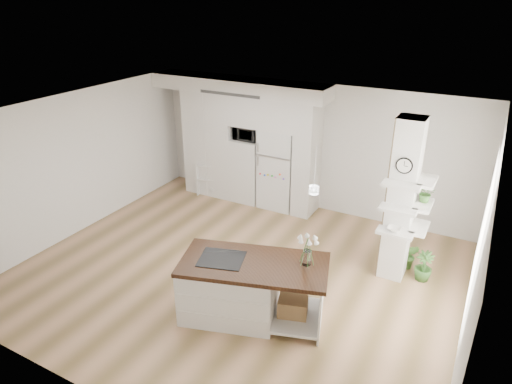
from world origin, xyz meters
TOP-DOWN VIEW (x-y plane):
  - floor at (0.00, 0.00)m, footprint 7.00×6.00m
  - room at (0.00, 0.00)m, footprint 7.04×6.04m
  - cabinet_wall at (-1.45, 2.67)m, footprint 4.00×0.71m
  - refrigerator at (-0.53, 2.68)m, footprint 0.78×0.69m
  - column at (2.38, 1.13)m, footprint 0.69×0.90m
  - window at (3.48, 0.30)m, footprint 0.00×2.40m
  - pendant_light at (1.70, 0.15)m, footprint 0.12×0.12m
  - kitchen_island at (0.56, -0.93)m, footprint 2.25×1.54m
  - bookshelf at (-2.13, 2.51)m, footprint 0.70×0.49m
  - floor_plant_a at (2.52, 1.51)m, footprint 0.27×0.21m
  - floor_plant_b at (2.78, 1.27)m, footprint 0.34×0.34m
  - microwave at (-1.27, 2.62)m, footprint 0.54×0.37m
  - shelf_plant at (2.63, 1.30)m, footprint 0.27×0.23m
  - decor_bowl at (2.30, 0.90)m, footprint 0.22×0.22m

SIDE VIEW (x-z plane):
  - floor at x=0.00m, z-range -0.01..0.01m
  - floor_plant_a at x=2.52m, z-range 0.00..0.48m
  - floor_plant_b at x=2.78m, z-range 0.00..0.52m
  - bookshelf at x=-2.13m, z-range -0.05..0.70m
  - kitchen_island at x=0.56m, z-range -0.27..1.23m
  - refrigerator at x=-0.53m, z-range 0.00..1.75m
  - decor_bowl at x=2.30m, z-range 0.98..1.03m
  - column at x=2.38m, z-range 0.00..2.70m
  - window at x=3.48m, z-range 0.30..2.70m
  - cabinet_wall at x=-1.45m, z-range 0.16..2.86m
  - shelf_plant at x=2.63m, z-range 1.38..1.67m
  - microwave at x=-1.27m, z-range 1.42..1.72m
  - room at x=0.00m, z-range 0.50..3.22m
  - pendant_light at x=1.70m, z-range 2.07..2.17m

